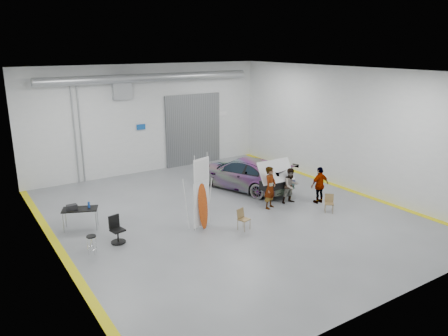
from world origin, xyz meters
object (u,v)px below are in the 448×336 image
person_c (320,185)px  work_table (78,209)px  folding_chair_near (244,223)px  surfboard_display (201,199)px  office_chair (117,231)px  sedan_car (243,173)px  person_a (270,188)px  person_b (291,186)px  folding_chair_far (329,207)px  shop_stool (92,245)px

person_c → work_table: person_c is taller
folding_chair_near → surfboard_display: bearing=127.9°
surfboard_display → folding_chair_near: surfboard_display is taller
office_chair → folding_chair_near: bearing=-31.0°
sedan_car → person_a: size_ratio=2.80×
sedan_car → person_c: person_c is taller
sedan_car → person_c: size_ratio=3.13×
person_b → person_c: 1.32m
person_b → surfboard_display: size_ratio=0.54×
folding_chair_near → folding_chair_far: 4.18m
person_a → shop_stool: person_a is taller
folding_chair_far → person_b: bearing=150.5°
person_b → folding_chair_far: (0.61, -1.80, -0.58)m
person_a → sedan_car: bearing=52.7°
folding_chair_near → shop_stool: bearing=151.9°
shop_stool → work_table: size_ratio=0.46×
person_b → shop_stool: 9.15m
person_b → work_table: size_ratio=1.11×
person_a → folding_chair_near: person_a is taller
surfboard_display → folding_chair_far: 5.78m
shop_stool → person_b: bearing=0.7°
person_b → office_chair: (-8.08, 0.30, -0.38)m
shop_stool → office_chair: office_chair is taller
folding_chair_near → office_chair: office_chair is taller
person_c → shop_stool: size_ratio=2.51×
shop_stool → work_table: 2.45m
surfboard_display → folding_chair_far: (5.50, -1.49, -0.98)m
person_a → shop_stool: bearing=155.4°
work_table → surfboard_display: bearing=-32.7°
person_b → surfboard_display: 4.92m
shop_stool → office_chair: (1.05, 0.41, 0.11)m
person_b → person_c: size_ratio=0.97×
folding_chair_near → folding_chair_far: size_ratio=1.07×
sedan_car → surfboard_display: surfboard_display is taller
person_b → folding_chair_near: 3.80m
surfboard_display → work_table: bearing=130.9°
folding_chair_near → shop_stool: size_ratio=1.23×
surfboard_display → folding_chair_near: 1.93m
sedan_car → shop_stool: (-8.56, -3.07, -0.43)m
person_c → folding_chair_near: bearing=9.5°
sedan_car → work_table: size_ratio=3.59×
person_a → office_chair: person_a is taller
office_chair → folding_chair_far: bearing=-25.3°
person_a → person_c: person_a is taller
person_c → shop_stool: person_c is taller
person_c → folding_chair_far: (-0.50, -1.09, -0.61)m
folding_chair_far → surfboard_display: bearing=-153.4°
shop_stool → folding_chair_near: bearing=-11.9°
person_b → shop_stool: (-9.13, -0.11, -0.48)m
folding_chair_near → office_chair: bearing=144.5°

